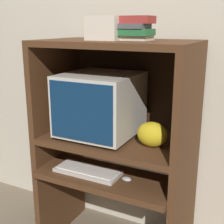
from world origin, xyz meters
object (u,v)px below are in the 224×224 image
(book_stack, at_px, (134,28))
(mouse, at_px, (127,179))
(crt_monitor, at_px, (100,104))
(keyboard, at_px, (88,171))
(storage_box, at_px, (106,28))
(snack_bag, at_px, (152,134))

(book_stack, bearing_deg, mouse, -76.62)
(crt_monitor, xyz_separation_m, keyboard, (-0.01, -0.15, -0.39))
(crt_monitor, xyz_separation_m, storage_box, (0.05, -0.02, 0.45))
(snack_bag, bearing_deg, keyboard, -162.48)
(mouse, relative_size, storage_box, 0.30)
(mouse, bearing_deg, snack_bag, 44.11)
(crt_monitor, height_order, mouse, crt_monitor)
(crt_monitor, height_order, keyboard, crt_monitor)
(snack_bag, bearing_deg, crt_monitor, 173.95)
(crt_monitor, bearing_deg, storage_box, -21.80)
(crt_monitor, bearing_deg, mouse, -29.85)
(storage_box, bearing_deg, keyboard, -114.28)
(crt_monitor, distance_m, mouse, 0.48)
(keyboard, relative_size, book_stack, 2.03)
(snack_bag, height_order, storage_box, storage_box)
(book_stack, bearing_deg, snack_bag, -20.51)
(keyboard, xyz_separation_m, snack_bag, (0.36, 0.11, 0.26))
(book_stack, bearing_deg, crt_monitor, -175.44)
(storage_box, bearing_deg, mouse, -31.78)
(keyboard, bearing_deg, snack_bag, 17.52)
(crt_monitor, height_order, storage_box, storage_box)
(mouse, distance_m, book_stack, 0.86)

